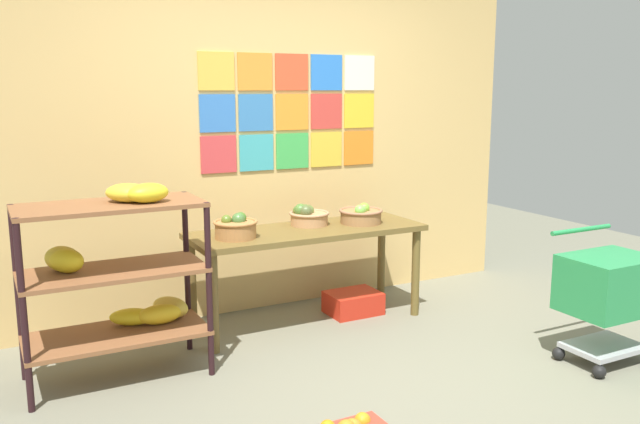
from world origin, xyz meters
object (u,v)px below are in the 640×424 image
object	(u,v)px
produce_crate_under_table	(353,303)
shopping_cart	(608,289)
fruit_basket_right	(308,216)
banana_shelf_unit	(119,269)
fruit_basket_back_left	(361,215)
fruit_basket_left	(236,227)
display_table	(307,241)

from	to	relation	value
produce_crate_under_table	shopping_cart	bearing A→B (deg)	-58.73
fruit_basket_right	produce_crate_under_table	bearing A→B (deg)	-18.71
banana_shelf_unit	produce_crate_under_table	bearing A→B (deg)	10.11
fruit_basket_right	banana_shelf_unit	bearing A→B (deg)	-163.54
banana_shelf_unit	fruit_basket_back_left	world-z (taller)	banana_shelf_unit
fruit_basket_left	produce_crate_under_table	bearing A→B (deg)	3.20
banana_shelf_unit	display_table	xyz separation A→B (m)	(1.36, 0.30, -0.04)
fruit_basket_right	produce_crate_under_table	size ratio (longest dim) A/B	0.75
display_table	banana_shelf_unit	bearing A→B (deg)	-167.50
produce_crate_under_table	shopping_cart	xyz separation A→B (m)	(0.91, -1.50, 0.39)
banana_shelf_unit	fruit_basket_left	xyz separation A→B (m)	(0.81, 0.26, 0.12)
fruit_basket_back_left	fruit_basket_left	xyz separation A→B (m)	(-0.99, -0.03, 0.01)
fruit_basket_back_left	fruit_basket_right	xyz separation A→B (m)	(-0.37, 0.13, 0.01)
banana_shelf_unit	fruit_basket_back_left	bearing A→B (deg)	9.28
fruit_basket_right	shopping_cart	distance (m)	2.04
fruit_basket_back_left	fruit_basket_left	world-z (taller)	fruit_basket_left
fruit_basket_left	shopping_cart	xyz separation A→B (m)	(1.85, -1.44, -0.29)
display_table	produce_crate_under_table	xyz separation A→B (m)	(0.39, 0.01, -0.52)
banana_shelf_unit	fruit_basket_back_left	xyz separation A→B (m)	(1.80, 0.29, 0.10)
fruit_basket_right	fruit_basket_left	world-z (taller)	fruit_basket_left
fruit_basket_back_left	shopping_cart	distance (m)	1.73
fruit_basket_right	produce_crate_under_table	distance (m)	0.76
banana_shelf_unit	fruit_basket_left	bearing A→B (deg)	17.72
display_table	produce_crate_under_table	distance (m)	0.65
banana_shelf_unit	display_table	distance (m)	1.40
fruit_basket_back_left	fruit_basket_right	bearing A→B (deg)	161.11
shopping_cart	display_table	bearing A→B (deg)	138.33
banana_shelf_unit	fruit_basket_right	bearing A→B (deg)	16.46
produce_crate_under_table	fruit_basket_left	bearing A→B (deg)	-176.80
display_table	fruit_basket_right	world-z (taller)	fruit_basket_right
display_table	fruit_basket_left	distance (m)	0.57
produce_crate_under_table	shopping_cart	world-z (taller)	shopping_cart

